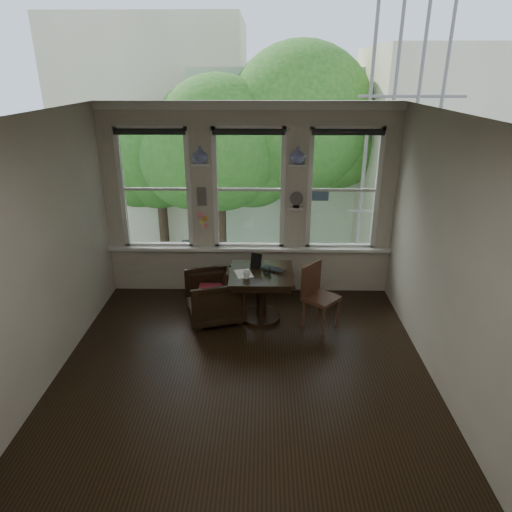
{
  "coord_description": "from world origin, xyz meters",
  "views": [
    {
      "loc": [
        0.24,
        -4.66,
        3.4
      ],
      "look_at": [
        0.13,
        0.9,
        1.13
      ],
      "focal_mm": 32.0,
      "sensor_mm": 36.0,
      "label": 1
    }
  ],
  "objects_px": {
    "laptop": "(270,270)",
    "mug": "(247,275)",
    "side_chair_right": "(321,298)",
    "armchair_left": "(214,297)",
    "table": "(261,296)"
  },
  "relations": [
    {
      "from": "laptop",
      "to": "mug",
      "type": "bearing_deg",
      "value": -112.64
    },
    {
      "from": "table",
      "to": "side_chair_right",
      "type": "relative_size",
      "value": 0.98
    },
    {
      "from": "table",
      "to": "armchair_left",
      "type": "height_order",
      "value": "table"
    },
    {
      "from": "side_chair_right",
      "to": "laptop",
      "type": "distance_m",
      "value": 0.82
    },
    {
      "from": "table",
      "to": "mug",
      "type": "xyz_separation_m",
      "value": [
        -0.2,
        -0.2,
        0.43
      ]
    },
    {
      "from": "armchair_left",
      "to": "side_chair_right",
      "type": "bearing_deg",
      "value": 66.64
    },
    {
      "from": "side_chair_right",
      "to": "table",
      "type": "bearing_deg",
      "value": 118.29
    },
    {
      "from": "laptop",
      "to": "armchair_left",
      "type": "bearing_deg",
      "value": -145.03
    },
    {
      "from": "armchair_left",
      "to": "side_chair_right",
      "type": "height_order",
      "value": "side_chair_right"
    },
    {
      "from": "laptop",
      "to": "mug",
      "type": "distance_m",
      "value": 0.41
    },
    {
      "from": "laptop",
      "to": "mug",
      "type": "xyz_separation_m",
      "value": [
        -0.33,
        -0.24,
        0.04
      ]
    },
    {
      "from": "table",
      "to": "laptop",
      "type": "relative_size",
      "value": 2.5
    },
    {
      "from": "table",
      "to": "armchair_left",
      "type": "bearing_deg",
      "value": -178.93
    },
    {
      "from": "table",
      "to": "side_chair_right",
      "type": "bearing_deg",
      "value": -13.24
    },
    {
      "from": "side_chair_right",
      "to": "mug",
      "type": "distance_m",
      "value": 1.1
    }
  ]
}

